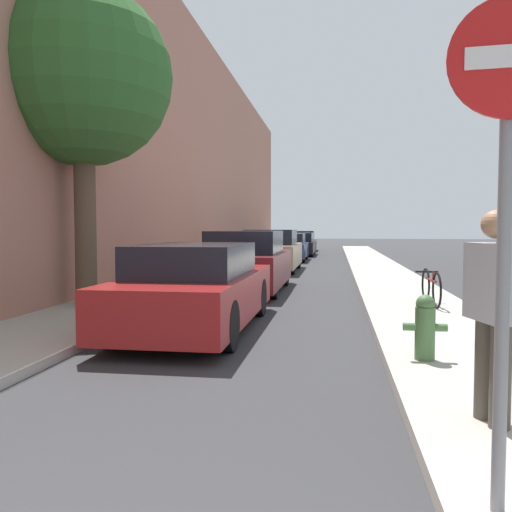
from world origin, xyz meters
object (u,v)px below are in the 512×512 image
bicycle (431,287)px  street_tree_near (83,78)px  parked_car_red (197,288)px  parked_car_champagne (272,251)px  parked_car_navy (288,248)px  fire_hydrant (425,326)px  pedestrian (494,306)px  parked_car_grey (303,241)px  parked_car_maroon (246,263)px  traffic_sign_post (508,143)px  parked_car_black (298,245)px

bicycle → street_tree_near: bearing=-175.0°
parked_car_red → parked_car_champagne: 11.19m
parked_car_navy → fire_hydrant: (3.23, -19.12, -0.14)m
street_tree_near → pedestrian: 8.74m
parked_car_grey → street_tree_near: (-2.57, -26.36, 3.78)m
parked_car_maroon → fire_hydrant: (3.20, -6.92, -0.22)m
pedestrian → parked_car_navy: bearing=-5.7°
traffic_sign_post → fire_hydrant: bearing=91.8°
parked_car_navy → parked_car_black: parked_car_navy is taller
street_tree_near → bicycle: 7.73m
parked_car_grey → parked_car_champagne: bearing=-90.3°
parked_car_maroon → parked_car_red: bearing=-89.2°
parked_car_grey → fire_hydrant: size_ratio=5.67×
traffic_sign_post → pedestrian: size_ratio=1.78×
parked_car_maroon → parked_car_navy: (-0.03, 12.20, -0.08)m
parked_car_red → parked_car_maroon: (-0.07, 5.03, 0.06)m
parked_car_champagne → parked_car_navy: (0.07, 6.04, -0.10)m
parked_car_champagne → parked_car_grey: (0.10, 16.80, -0.08)m
parked_car_champagne → parked_car_navy: parked_car_champagne is taller
street_tree_near → fire_hydrant: street_tree_near is taller
parked_car_red → pedestrian: 5.04m
fire_hydrant → traffic_sign_post: 3.57m
parked_car_red → fire_hydrant: bearing=-31.2°
parked_car_black → pedestrian: bearing=-82.7°
parked_car_maroon → parked_car_black: parked_car_maroon is taller
parked_car_black → bicycle: parked_car_black is taller
bicycle → parked_car_maroon: bearing=145.2°
parked_car_grey → pedestrian: pedestrian is taller
parked_car_navy → bicycle: size_ratio=2.45×
parked_car_navy → parked_car_maroon: bearing=-89.9°
fire_hydrant → bicycle: 4.42m
parked_car_black → pedestrian: (3.31, -25.95, 0.39)m
parked_car_maroon → parked_car_black: 17.13m
bicycle → parked_car_black: bearing=99.2°
fire_hydrant → pedestrian: (0.18, -1.89, 0.52)m
parked_car_red → pedestrian: size_ratio=2.79×
parked_car_champagne → pedestrian: 15.38m
parked_car_maroon → pedestrian: (3.38, -8.82, 0.30)m
parked_car_maroon → pedestrian: pedestrian is taller
pedestrian → parked_car_grey: bearing=-8.8°
pedestrian → bicycle: pedestrian is taller
parked_car_black → parked_car_grey: 5.83m
street_tree_near → parked_car_red: bearing=-31.6°
parked_car_champagne → parked_car_grey: 16.80m
parked_car_grey → parked_car_black: bearing=-89.4°
parked_car_champagne → street_tree_near: bearing=-104.5°
parked_car_champagne → parked_car_red: bearing=-89.1°
parked_car_red → parked_car_maroon: parked_car_maroon is taller
parked_car_red → parked_car_black: size_ratio=1.03×
street_tree_near → fire_hydrant: size_ratio=8.26×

